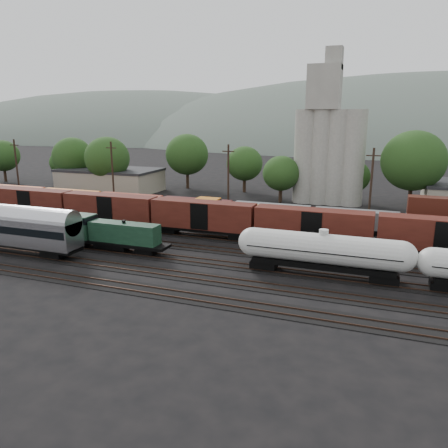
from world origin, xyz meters
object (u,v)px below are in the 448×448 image
(green_locomotive, at_px, (106,233))
(orange_locomotive, at_px, (234,214))
(tank_car_a, at_px, (323,251))
(grain_silo, at_px, (328,146))

(green_locomotive, bearing_deg, orange_locomotive, 51.00)
(green_locomotive, relative_size, tank_car_a, 0.83)
(green_locomotive, height_order, grain_silo, grain_silo)
(green_locomotive, distance_m, tank_car_a, 27.25)
(green_locomotive, xyz_separation_m, tank_car_a, (27.24, -0.00, 0.55))
(orange_locomotive, bearing_deg, tank_car_a, -44.82)
(green_locomotive, bearing_deg, grain_silo, 61.56)
(orange_locomotive, xyz_separation_m, grain_silo, (10.06, 26.00, 8.78))
(tank_car_a, height_order, orange_locomotive, tank_car_a)
(orange_locomotive, relative_size, grain_silo, 0.60)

